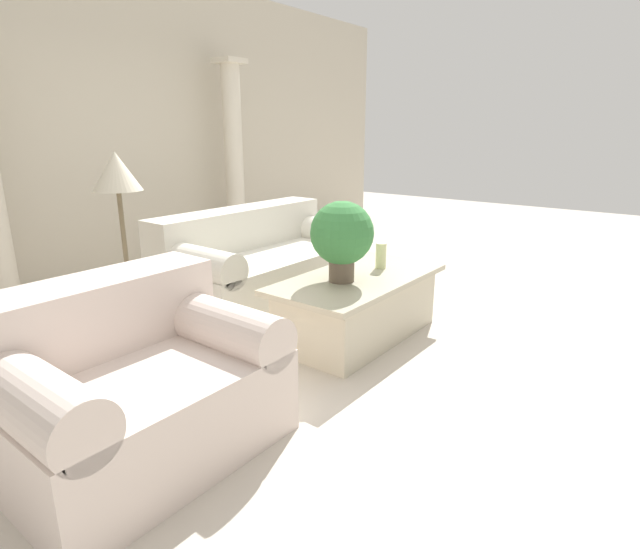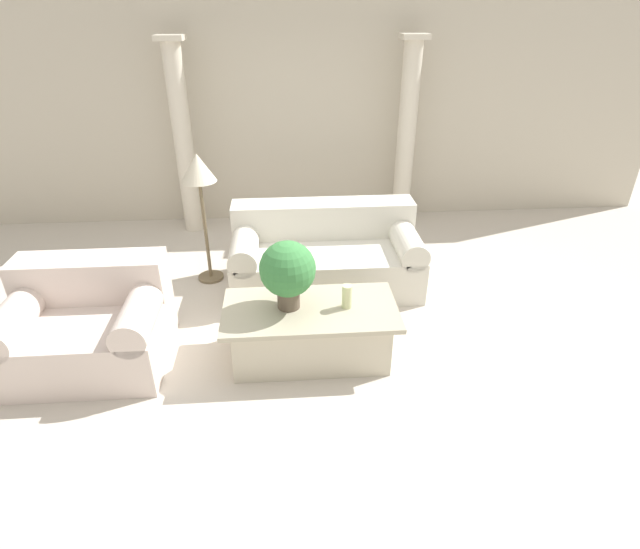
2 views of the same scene
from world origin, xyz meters
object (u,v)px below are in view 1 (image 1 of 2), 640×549
(sofa_long, at_px, (261,262))
(coffee_table, at_px, (358,306))
(loveseat, at_px, (130,381))
(potted_plant, at_px, (342,235))
(floor_lamp, at_px, (118,185))

(sofa_long, distance_m, coffee_table, 1.27)
(loveseat, distance_m, potted_plant, 1.72)
(coffee_table, height_order, potted_plant, potted_plant)
(loveseat, bearing_deg, sofa_long, 28.86)
(loveseat, xyz_separation_m, coffee_table, (1.83, -0.11, -0.11))
(coffee_table, distance_m, potted_plant, 0.60)
(coffee_table, xyz_separation_m, potted_plant, (-0.17, 0.03, 0.57))
(potted_plant, bearing_deg, sofa_long, 71.65)
(floor_lamp, bearing_deg, potted_plant, -59.00)
(loveseat, height_order, coffee_table, loveseat)
(potted_plant, bearing_deg, loveseat, 177.33)
(coffee_table, bearing_deg, floor_lamp, 125.32)
(sofa_long, distance_m, floor_lamp, 1.49)
(sofa_long, xyz_separation_m, floor_lamp, (-1.24, 0.18, 0.80))
(potted_plant, distance_m, floor_lamp, 1.66)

